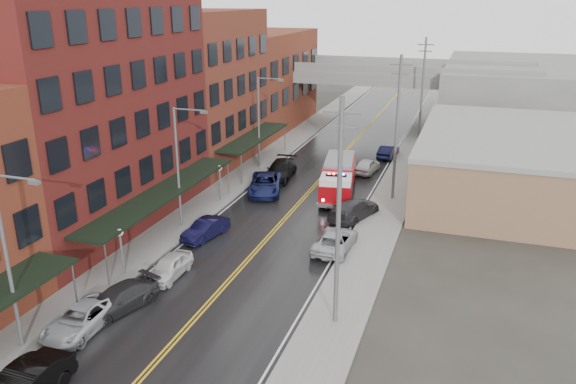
% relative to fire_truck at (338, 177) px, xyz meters
% --- Properties ---
extents(road, '(11.00, 160.00, 0.02)m').
position_rel_fire_truck_xyz_m(road, '(-2.58, -4.54, -1.62)').
color(road, black).
rests_on(road, ground).
extents(sidewalk_left, '(3.00, 160.00, 0.15)m').
position_rel_fire_truck_xyz_m(sidewalk_left, '(-9.88, -4.54, -1.56)').
color(sidewalk_left, slate).
rests_on(sidewalk_left, ground).
extents(sidewalk_right, '(3.00, 160.00, 0.15)m').
position_rel_fire_truck_xyz_m(sidewalk_right, '(4.72, -4.54, -1.56)').
color(sidewalk_right, slate).
rests_on(sidewalk_right, ground).
extents(curb_left, '(0.30, 160.00, 0.15)m').
position_rel_fire_truck_xyz_m(curb_left, '(-8.23, -4.54, -1.56)').
color(curb_left, gray).
rests_on(curb_left, ground).
extents(curb_right, '(0.30, 160.00, 0.15)m').
position_rel_fire_truck_xyz_m(curb_right, '(3.07, -4.54, -1.56)').
color(curb_right, gray).
rests_on(curb_right, ground).
extents(brick_building_b, '(9.00, 20.00, 18.00)m').
position_rel_fire_truck_xyz_m(brick_building_b, '(-15.88, -11.54, 7.37)').
color(brick_building_b, '#531816').
rests_on(brick_building_b, ground).
extents(brick_building_c, '(9.00, 15.00, 15.00)m').
position_rel_fire_truck_xyz_m(brick_building_c, '(-15.88, 5.96, 5.87)').
color(brick_building_c, brown).
rests_on(brick_building_c, ground).
extents(brick_building_far, '(9.00, 20.00, 12.00)m').
position_rel_fire_truck_xyz_m(brick_building_far, '(-15.88, 23.46, 4.37)').
color(brick_building_far, maroon).
rests_on(brick_building_far, ground).
extents(tan_building, '(14.00, 22.00, 5.00)m').
position_rel_fire_truck_xyz_m(tan_building, '(13.42, 5.46, 0.87)').
color(tan_building, '#836146').
rests_on(tan_building, ground).
extents(right_far_block, '(18.00, 30.00, 8.00)m').
position_rel_fire_truck_xyz_m(right_far_block, '(15.42, 35.46, 2.37)').
color(right_far_block, slate).
rests_on(right_far_block, ground).
extents(awning_1, '(2.60, 18.00, 3.09)m').
position_rel_fire_truck_xyz_m(awning_1, '(-10.07, -11.54, 1.36)').
color(awning_1, black).
rests_on(awning_1, ground).
extents(awning_2, '(2.60, 13.00, 3.09)m').
position_rel_fire_truck_xyz_m(awning_2, '(-10.07, 5.96, 1.35)').
color(awning_2, black).
rests_on(awning_2, ground).
extents(globe_lamp_1, '(0.44, 0.44, 3.12)m').
position_rel_fire_truck_xyz_m(globe_lamp_1, '(-8.98, -18.54, 0.68)').
color(globe_lamp_1, '#59595B').
rests_on(globe_lamp_1, ground).
extents(globe_lamp_2, '(0.44, 0.44, 3.12)m').
position_rel_fire_truck_xyz_m(globe_lamp_2, '(-8.98, -4.54, 0.68)').
color(globe_lamp_2, '#59595B').
rests_on(globe_lamp_2, ground).
extents(street_lamp_0, '(2.64, 0.22, 9.00)m').
position_rel_fire_truck_xyz_m(street_lamp_0, '(-9.13, -26.54, 3.55)').
color(street_lamp_0, '#59595B').
rests_on(street_lamp_0, ground).
extents(street_lamp_1, '(2.64, 0.22, 9.00)m').
position_rel_fire_truck_xyz_m(street_lamp_1, '(-9.13, -10.54, 3.55)').
color(street_lamp_1, '#59595B').
rests_on(street_lamp_1, ground).
extents(street_lamp_2, '(2.64, 0.22, 9.00)m').
position_rel_fire_truck_xyz_m(street_lamp_2, '(-9.13, 5.46, 3.55)').
color(street_lamp_2, '#59595B').
rests_on(street_lamp_2, ground).
extents(utility_pole_0, '(1.80, 0.24, 12.00)m').
position_rel_fire_truck_xyz_m(utility_pole_0, '(4.62, -19.54, 4.67)').
color(utility_pole_0, '#59595B').
rests_on(utility_pole_0, ground).
extents(utility_pole_1, '(1.80, 0.24, 12.00)m').
position_rel_fire_truck_xyz_m(utility_pole_1, '(4.62, 0.46, 4.67)').
color(utility_pole_1, '#59595B').
rests_on(utility_pole_1, ground).
extents(utility_pole_2, '(1.80, 0.24, 12.00)m').
position_rel_fire_truck_xyz_m(utility_pole_2, '(4.62, 20.46, 4.67)').
color(utility_pole_2, '#59595B').
rests_on(utility_pole_2, ground).
extents(overpass, '(40.00, 10.00, 7.50)m').
position_rel_fire_truck_xyz_m(overpass, '(-2.58, 27.46, 4.35)').
color(overpass, slate).
rests_on(overpass, ground).
extents(fire_truck, '(4.36, 8.57, 3.01)m').
position_rel_fire_truck_xyz_m(fire_truck, '(0.00, 0.00, 0.00)').
color(fire_truck, '#93060C').
rests_on(fire_truck, ground).
extents(parked_car_left_2, '(2.20, 4.76, 1.32)m').
position_rel_fire_truck_xyz_m(parked_car_left_2, '(-7.58, -24.34, -0.97)').
color(parked_car_left_2, '#B3B7BB').
rests_on(parked_car_left_2, ground).
extents(parked_car_left_3, '(3.31, 5.10, 1.37)m').
position_rel_fire_truck_xyz_m(parked_car_left_3, '(-6.90, -22.04, -0.95)').
color(parked_car_left_3, '#28282B').
rests_on(parked_car_left_3, ground).
extents(parked_car_left_4, '(1.59, 3.94, 1.34)m').
position_rel_fire_truck_xyz_m(parked_car_left_4, '(-6.25, -17.74, -0.96)').
color(parked_car_left_4, silver).
rests_on(parked_car_left_4, ground).
extents(parked_car_left_5, '(2.28, 4.29, 1.34)m').
position_rel_fire_truck_xyz_m(parked_car_left_5, '(-6.78, -11.74, -0.96)').
color(parked_car_left_5, black).
rests_on(parked_car_left_5, ground).
extents(parked_car_left_6, '(4.13, 6.31, 1.61)m').
position_rel_fire_truck_xyz_m(parked_car_left_6, '(-6.18, -1.34, -0.83)').
color(parked_car_left_6, '#141B4B').
rests_on(parked_car_left_6, ground).
extents(parked_car_left_7, '(2.77, 5.84, 1.64)m').
position_rel_fire_truck_xyz_m(parked_car_left_7, '(-6.27, 2.89, -0.81)').
color(parked_car_left_7, black).
rests_on(parked_car_left_7, ground).
extents(parked_car_right_0, '(2.44, 5.06, 1.39)m').
position_rel_fire_truck_xyz_m(parked_car_right_0, '(2.42, -10.74, -0.94)').
color(parked_car_right_0, '#ABACB3').
rests_on(parked_car_right_0, ground).
extents(parked_car_right_1, '(3.74, 5.64, 1.52)m').
position_rel_fire_truck_xyz_m(parked_car_right_1, '(2.42, -4.74, -0.87)').
color(parked_car_right_1, '#2B2B2E').
rests_on(parked_car_right_1, ground).
extents(parked_car_right_2, '(2.17, 4.35, 1.42)m').
position_rel_fire_truck_xyz_m(parked_car_right_2, '(1.14, 7.26, -0.92)').
color(parked_car_right_2, silver).
rests_on(parked_car_right_2, ground).
extents(parked_car_right_3, '(1.84, 4.33, 1.39)m').
position_rel_fire_truck_xyz_m(parked_car_right_3, '(2.23, 13.26, -0.94)').
color(parked_car_right_3, black).
rests_on(parked_car_right_3, ground).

